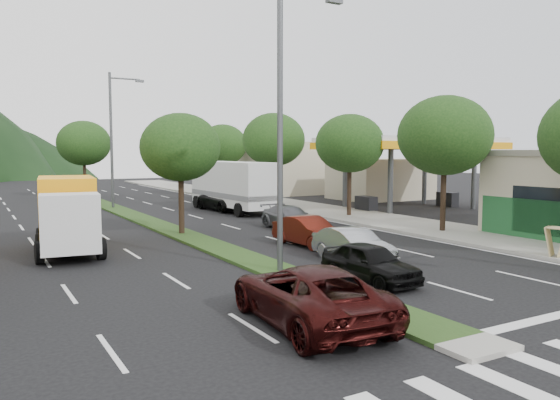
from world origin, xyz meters
TOP-DOWN VIEW (x-y plane):
  - ground at (0.00, 0.00)m, footprint 160.00×160.00m
  - sidewalk_right at (12.50, 25.00)m, footprint 5.00×90.00m
  - median at (0.00, 28.00)m, footprint 1.60×56.00m
  - crosswalk at (0.00, -2.00)m, footprint 19.00×2.20m
  - gas_canopy at (19.00, 22.00)m, footprint 12.20×8.20m
  - bldg_right_far at (19.50, 44.00)m, footprint 10.00×16.00m
  - tree_r_b at (12.00, 12.00)m, footprint 4.80×4.80m
  - tree_r_c at (12.00, 20.00)m, footprint 4.40×4.40m
  - tree_r_d at (12.00, 30.00)m, footprint 5.00×5.00m
  - tree_r_e at (12.00, 40.00)m, footprint 4.60×4.60m
  - tree_med_near at (0.00, 18.00)m, footprint 4.00×4.00m
  - tree_med_far at (0.00, 44.00)m, footprint 4.80×4.80m
  - streetlight_near at (0.21, 8.00)m, footprint 2.60×0.25m
  - streetlight_mid at (0.21, 33.00)m, footprint 2.60×0.25m
  - sedan_silver at (3.40, 8.33)m, footprint 1.49×3.95m
  - suv_maroon at (-2.16, 2.83)m, footprint 2.86×5.45m
  - car_queue_a at (1.91, 5.47)m, footprint 1.66×3.80m
  - car_queue_b at (5.87, 17.19)m, footprint 1.89×4.41m
  - car_queue_c at (3.87, 12.19)m, footprint 1.63×4.08m
  - car_queue_d at (6.71, 27.68)m, footprint 2.71×5.23m
  - box_truck at (-5.68, 16.07)m, footprint 3.06×6.55m
  - motorhome at (7.08, 27.01)m, footprint 3.12×9.23m
  - a_frame_sign at (10.50, 4.71)m, footprint 0.92×0.98m

SIDE VIEW (x-z plane):
  - ground at x=0.00m, z-range 0.00..0.00m
  - crosswalk at x=0.00m, z-range 0.00..0.01m
  - median at x=0.00m, z-range 0.00..0.12m
  - sidewalk_right at x=12.50m, z-range 0.00..0.15m
  - car_queue_b at x=5.87m, z-range 0.00..1.27m
  - car_queue_a at x=1.91m, z-range 0.00..1.27m
  - sedan_silver at x=3.40m, z-range 0.00..1.29m
  - car_queue_c at x=3.87m, z-range 0.00..1.32m
  - car_queue_d at x=6.71m, z-range 0.00..1.41m
  - suv_maroon at x=-2.16m, z-range 0.00..1.46m
  - a_frame_sign at x=10.50m, z-range 0.06..1.61m
  - box_truck at x=-5.68m, z-range -0.08..3.04m
  - motorhome at x=7.08m, z-range 0.12..3.63m
  - bldg_right_far at x=19.50m, z-range 0.00..5.20m
  - tree_med_near at x=0.00m, z-range 1.42..7.44m
  - gas_canopy at x=19.00m, z-range 2.02..7.27m
  - tree_r_c at x=12.00m, z-range 1.51..7.99m
  - tree_r_e at x=12.00m, z-range 1.54..8.25m
  - tree_med_far at x=0.00m, z-range 1.54..8.47m
  - tree_r_b at x=12.00m, z-range 1.57..8.50m
  - tree_r_d at x=12.00m, z-range 1.60..8.76m
  - streetlight_near at x=0.21m, z-range 0.58..10.58m
  - streetlight_mid at x=0.21m, z-range 0.58..10.58m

